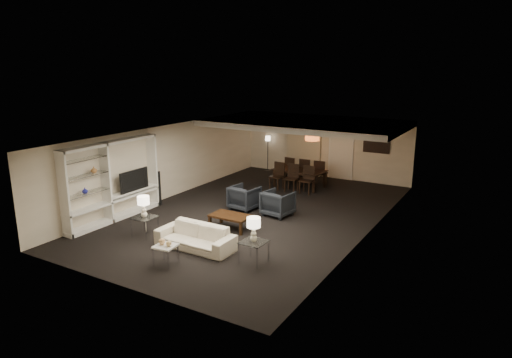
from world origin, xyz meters
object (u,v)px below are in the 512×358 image
Objects in this scene: armchair_right at (278,203)px; chair_fr at (321,173)px; table_lamp_left at (144,207)px; sofa at (195,237)px; dining_table at (299,178)px; chair_fl at (292,169)px; floor_speaker at (158,188)px; chair_nl at (277,176)px; pendant_light at (312,137)px; vase_amber at (94,170)px; chair_nr at (307,180)px; table_lamp_right at (254,230)px; chair_nm at (291,178)px; television at (131,180)px; side_table_right at (254,252)px; coffee_table at (231,222)px; vase_blue at (85,190)px; armchair_left at (244,198)px; floor_lamp at (268,154)px; side_table_left at (145,226)px; marble_table at (166,255)px; chair_fm at (306,171)px.

armchair_right is 3.94m from chair_fr.
sofa is at bearing 0.00° from table_lamp_left.
dining_table is (-0.24, 6.58, 0.03)m from sofa.
armchair_right is 0.86× the size of chair_fr.
chair_fl reaches higher than dining_table.
floor_speaker is at bearing 145.47° from sofa.
dining_table is 0.90m from chair_nl.
pendant_light is 0.53× the size of chair_nl.
vase_amber is 0.10× the size of dining_table.
chair_nr is at bearing 70.83° from table_lamp_left.
chair_nr is (-1.34, 5.93, -0.33)m from table_lamp_right.
chair_nm is at bearing 76.16° from table_lamp_left.
television is 1.16m from floor_speaker.
armchair_right is at bearing 79.88° from sofa.
table_lamp_right is 0.59× the size of chair_nm.
floor_speaker reaches higher than side_table_right.
table_lamp_right is 5.19m from television.
vase_blue is at bearing -148.22° from coffee_table.
sofa is 2.45× the size of armchair_right.
armchair_left is 1.44× the size of table_lamp_right.
television reaches higher than chair_fl.
armchair_left is at bearing 124.88° from side_table_right.
table_lamp_right is 0.38× the size of floor_lamp.
chair_nl is (-0.60, -0.65, 0.16)m from dining_table.
table_lamp_right is 6.87m from dining_table.
armchair_left reaches higher than sofa.
chair_nl is at bearing 95.86° from chair_fl.
side_table_left is at bearing -107.38° from chair_nm.
floor_speaker is at bearing 124.47° from table_lamp_left.
coffee_table is 4.34m from chair_nm.
dining_table is at bearing 44.47° from floor_speaker.
table_lamp_right reaches higher than side_table_left.
coffee_table is 2.00× the size of side_table_right.
television reaches higher than table_lamp_right.
pendant_light reaches higher than floor_speaker.
chair_nl is at bearing 81.74° from side_table_left.
floor_speaker is at bearing 27.76° from armchair_left.
vase_amber is (-3.97, -3.43, 1.27)m from armchair_right.
armchair_right is 2.76m from chair_nm.
floor_speaker is (-4.94, 2.25, -0.25)m from table_lamp_right.
table_lamp_left is at bearing 16.30° from vase_blue.
armchair_right is 1.49× the size of side_table_right.
table_lamp_right reaches higher than dining_table.
floor_speaker is (-3.24, 3.35, 0.33)m from marble_table.
chair_nm is (3.00, 3.68, -0.08)m from floor_speaker.
chair_fm is (3.10, 6.02, -0.58)m from television.
sofa is 1.70m from side_table_right.
table_lamp_right reaches higher than coffee_table.
side_table_left is 2.74m from floor_speaker.
vase_amber reaches higher than side_table_right.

